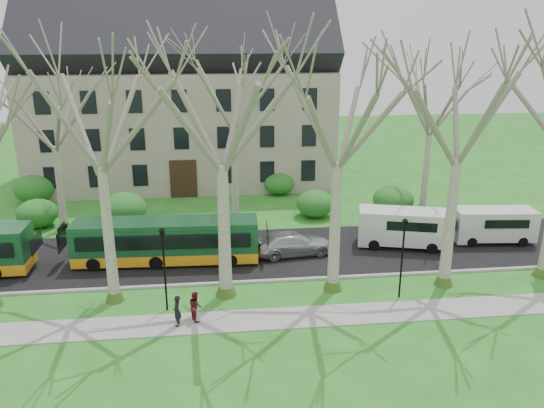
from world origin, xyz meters
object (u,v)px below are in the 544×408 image
Objects in this scene: van_a at (403,228)px; pedestrian_b at (195,306)px; sedan at (293,243)px; pedestrian_a at (177,311)px; bus_follow at (167,241)px; van_b at (493,226)px.

pedestrian_b is (-12.97, -7.80, -0.47)m from van_a.
sedan is 3.26× the size of pedestrian_b.
pedestrian_b is (0.85, 0.39, -0.01)m from pedestrian_a.
van_a is (7.17, 0.48, 0.51)m from sedan.
pedestrian_a is (1.01, -7.42, -0.59)m from bus_follow.
pedestrian_a is 1.02× the size of pedestrian_b.
bus_follow reaches higher than van_a.
van_b is 20.69m from pedestrian_b.
pedestrian_a reaches higher than pedestrian_b.
van_b is (21.00, 0.82, -0.23)m from bus_follow.
bus_follow is at bearing -172.15° from van_b.
sedan is at bearing -60.32° from pedestrian_b.
sedan is 0.95× the size of van_b.
bus_follow reaches higher than van_b.
bus_follow is at bearing -162.05° from van_a.
bus_follow is 14.85m from van_a.
van_a is 6.17m from van_b.
sedan is (7.66, 0.29, -0.65)m from bus_follow.
bus_follow reaches higher than pedestrian_b.
bus_follow is 7.30m from pedestrian_b.
pedestrian_a is at bearing 131.86° from sedan.
pedestrian_a is at bearing -79.91° from bus_follow.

